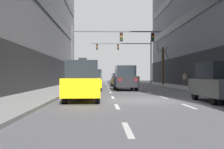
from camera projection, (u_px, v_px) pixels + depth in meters
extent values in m
plane|color=slate|center=(143.00, 100.00, 14.80)|extent=(120.00, 120.00, 0.00)
cube|color=gray|center=(26.00, 99.00, 14.59)|extent=(3.22, 80.00, 0.14)
cube|color=silver|center=(127.00, 129.00, 6.75)|extent=(0.16, 2.00, 0.01)
cube|color=silver|center=(117.00, 106.00, 11.75)|extent=(0.16, 2.00, 0.01)
cube|color=silver|center=(113.00, 97.00, 16.75)|extent=(0.16, 2.00, 0.01)
cube|color=silver|center=(110.00, 92.00, 21.75)|extent=(0.16, 2.00, 0.01)
cube|color=silver|center=(109.00, 89.00, 26.74)|extent=(0.16, 2.00, 0.01)
cube|color=silver|center=(108.00, 87.00, 31.74)|extent=(0.16, 2.00, 0.01)
cube|color=silver|center=(107.00, 86.00, 36.74)|extent=(0.16, 2.00, 0.01)
cube|color=silver|center=(107.00, 84.00, 41.73)|extent=(0.16, 2.00, 0.01)
cube|color=silver|center=(106.00, 83.00, 46.73)|extent=(0.16, 2.00, 0.01)
cube|color=silver|center=(189.00, 106.00, 11.86)|extent=(0.16, 2.00, 0.01)
cube|color=silver|center=(163.00, 97.00, 16.86)|extent=(0.16, 2.00, 0.01)
cube|color=silver|center=(149.00, 92.00, 21.85)|extent=(0.16, 2.00, 0.01)
cube|color=silver|center=(141.00, 89.00, 26.85)|extent=(0.16, 2.00, 0.01)
cube|color=silver|center=(135.00, 87.00, 31.85)|extent=(0.16, 2.00, 0.01)
cube|color=silver|center=(130.00, 86.00, 36.84)|extent=(0.16, 2.00, 0.01)
cube|color=silver|center=(127.00, 84.00, 41.84)|extent=(0.16, 2.00, 0.01)
cube|color=silver|center=(125.00, 83.00, 46.84)|extent=(0.16, 2.00, 0.01)
cylinder|color=black|center=(90.00, 83.00, 37.74)|extent=(0.23, 0.67, 0.67)
cylinder|color=black|center=(102.00, 83.00, 37.79)|extent=(0.23, 0.67, 0.67)
cylinder|color=black|center=(89.00, 83.00, 34.99)|extent=(0.23, 0.67, 0.67)
cylinder|color=black|center=(101.00, 83.00, 35.04)|extent=(0.23, 0.67, 0.67)
cube|color=#474C51|center=(95.00, 80.00, 36.39)|extent=(1.88, 4.49, 0.92)
cube|color=black|center=(95.00, 73.00, 36.40)|extent=(1.64, 2.65, 0.92)
cube|color=white|center=(91.00, 78.00, 38.57)|extent=(0.20, 0.08, 0.14)
cube|color=red|center=(90.00, 79.00, 34.17)|extent=(0.20, 0.08, 0.14)
cube|color=white|center=(100.00, 78.00, 38.62)|extent=(0.20, 0.08, 0.14)
cube|color=red|center=(100.00, 79.00, 34.21)|extent=(0.20, 0.08, 0.14)
cylinder|color=black|center=(115.00, 86.00, 26.29)|extent=(0.25, 0.70, 0.69)
cylinder|color=black|center=(132.00, 86.00, 26.39)|extent=(0.25, 0.70, 0.69)
cylinder|color=black|center=(117.00, 87.00, 23.45)|extent=(0.25, 0.70, 0.69)
cylinder|color=black|center=(136.00, 87.00, 23.56)|extent=(0.25, 0.70, 0.69)
cube|color=black|center=(125.00, 81.00, 24.92)|extent=(2.06, 4.68, 0.95)
cube|color=black|center=(125.00, 71.00, 24.93)|extent=(1.76, 2.78, 0.95)
cube|color=white|center=(116.00, 79.00, 27.16)|extent=(0.21, 0.09, 0.15)
cube|color=red|center=(120.00, 80.00, 22.61)|extent=(0.21, 0.09, 0.15)
cube|color=white|center=(129.00, 79.00, 27.24)|extent=(0.21, 0.09, 0.15)
cube|color=red|center=(136.00, 80.00, 22.70)|extent=(0.21, 0.09, 0.15)
cylinder|color=black|center=(111.00, 82.00, 43.37)|extent=(0.22, 0.63, 0.62)
cylinder|color=black|center=(121.00, 82.00, 43.44)|extent=(0.22, 0.63, 0.62)
cylinder|color=black|center=(112.00, 83.00, 40.82)|extent=(0.22, 0.63, 0.62)
cylinder|color=black|center=(122.00, 83.00, 40.89)|extent=(0.22, 0.63, 0.62)
cube|color=maroon|center=(117.00, 80.00, 42.13)|extent=(1.79, 4.18, 0.60)
cube|color=black|center=(117.00, 76.00, 41.94)|extent=(1.53, 1.81, 0.64)
cube|color=white|center=(112.00, 79.00, 44.14)|extent=(0.19, 0.08, 0.13)
cube|color=red|center=(113.00, 80.00, 40.06)|extent=(0.19, 0.08, 0.13)
cube|color=white|center=(120.00, 79.00, 44.19)|extent=(0.19, 0.08, 0.13)
cube|color=red|center=(122.00, 80.00, 40.12)|extent=(0.19, 0.08, 0.13)
cylinder|color=black|center=(87.00, 84.00, 32.10)|extent=(0.23, 0.67, 0.67)
cylinder|color=black|center=(101.00, 84.00, 32.15)|extent=(0.23, 0.67, 0.67)
cylinder|color=black|center=(85.00, 85.00, 29.38)|extent=(0.23, 0.67, 0.67)
cylinder|color=black|center=(100.00, 85.00, 29.43)|extent=(0.23, 0.67, 0.67)
cube|color=navy|center=(93.00, 82.00, 30.77)|extent=(1.88, 4.45, 0.65)
cube|color=black|center=(93.00, 76.00, 30.57)|extent=(1.62, 1.93, 0.69)
cube|color=white|center=(89.00, 80.00, 32.93)|extent=(0.20, 0.08, 0.14)
cube|color=red|center=(86.00, 81.00, 28.57)|extent=(0.20, 0.08, 0.14)
cube|color=white|center=(100.00, 80.00, 32.96)|extent=(0.20, 0.08, 0.14)
cube|color=red|center=(99.00, 81.00, 28.61)|extent=(0.20, 0.08, 0.14)
cylinder|color=black|center=(70.00, 93.00, 15.52)|extent=(0.23, 0.65, 0.65)
cylinder|color=black|center=(98.00, 93.00, 15.61)|extent=(0.23, 0.65, 0.65)
cylinder|color=black|center=(64.00, 97.00, 12.87)|extent=(0.23, 0.65, 0.65)
cylinder|color=black|center=(98.00, 97.00, 12.96)|extent=(0.23, 0.65, 0.65)
cube|color=yellow|center=(83.00, 87.00, 14.24)|extent=(1.90, 4.36, 0.88)
cube|color=black|center=(83.00, 70.00, 14.25)|extent=(1.63, 2.59, 0.88)
cube|color=white|center=(74.00, 83.00, 16.33)|extent=(0.20, 0.08, 0.14)
cube|color=red|center=(66.00, 85.00, 12.09)|extent=(0.20, 0.08, 0.14)
cube|color=white|center=(95.00, 83.00, 16.40)|extent=(0.20, 0.08, 0.14)
cube|color=red|center=(94.00, 85.00, 12.16)|extent=(0.20, 0.08, 0.14)
cube|color=black|center=(83.00, 60.00, 14.25)|extent=(0.44, 0.21, 0.18)
cylinder|color=black|center=(112.00, 83.00, 35.25)|extent=(0.23, 0.67, 0.66)
cylinder|color=black|center=(125.00, 83.00, 35.33)|extent=(0.23, 0.67, 0.66)
cylinder|color=black|center=(113.00, 84.00, 32.53)|extent=(0.23, 0.67, 0.66)
cylinder|color=black|center=(127.00, 84.00, 32.61)|extent=(0.23, 0.67, 0.66)
cube|color=yellow|center=(119.00, 81.00, 33.93)|extent=(1.92, 4.46, 0.64)
cube|color=black|center=(119.00, 76.00, 33.73)|extent=(1.64, 1.94, 0.68)
cube|color=white|center=(113.00, 80.00, 36.07)|extent=(0.20, 0.08, 0.14)
cube|color=red|center=(115.00, 81.00, 31.73)|extent=(0.20, 0.08, 0.14)
cube|color=white|center=(123.00, 80.00, 36.14)|extent=(0.20, 0.08, 0.14)
cube|color=red|center=(126.00, 81.00, 31.79)|extent=(0.20, 0.08, 0.14)
cube|color=black|center=(119.00, 72.00, 33.73)|extent=(0.45, 0.21, 0.18)
cylinder|color=black|center=(82.00, 86.00, 25.54)|extent=(0.24, 0.70, 0.70)
cylinder|color=black|center=(100.00, 86.00, 25.61)|extent=(0.24, 0.70, 0.70)
cylinder|color=black|center=(80.00, 88.00, 22.69)|extent=(0.24, 0.70, 0.70)
cylinder|color=black|center=(100.00, 87.00, 22.77)|extent=(0.24, 0.70, 0.70)
cube|color=yellow|center=(91.00, 83.00, 24.16)|extent=(1.99, 4.66, 0.68)
cube|color=black|center=(91.00, 75.00, 23.95)|extent=(1.71, 2.02, 0.72)
cube|color=white|center=(85.00, 81.00, 26.41)|extent=(0.21, 0.09, 0.15)
cube|color=red|center=(81.00, 82.00, 21.85)|extent=(0.21, 0.09, 0.15)
cube|color=white|center=(99.00, 81.00, 26.47)|extent=(0.21, 0.09, 0.15)
cube|color=red|center=(98.00, 82.00, 21.91)|extent=(0.21, 0.09, 0.15)
cube|color=black|center=(91.00, 70.00, 23.95)|extent=(0.47, 0.22, 0.19)
cylinder|color=black|center=(195.00, 94.00, 14.98)|extent=(0.21, 0.63, 0.63)
cylinder|color=black|center=(222.00, 94.00, 15.02)|extent=(0.21, 0.63, 0.63)
cylinder|color=black|center=(214.00, 98.00, 12.42)|extent=(0.21, 0.63, 0.63)
cube|color=#474C51|center=(218.00, 88.00, 13.72)|extent=(1.76, 4.18, 0.85)
cube|color=black|center=(218.00, 71.00, 13.73)|extent=(1.53, 2.47, 0.85)
cube|color=white|center=(193.00, 83.00, 15.75)|extent=(0.19, 0.08, 0.13)
cube|color=red|center=(224.00, 86.00, 11.66)|extent=(0.19, 0.08, 0.13)
cube|color=white|center=(214.00, 83.00, 15.78)|extent=(0.19, 0.08, 0.13)
cylinder|color=#4C4C51|center=(72.00, 56.00, 25.76)|extent=(0.18, 0.18, 6.07)
cylinder|color=#4C4C51|center=(117.00, 31.00, 25.91)|extent=(8.53, 0.12, 0.12)
cube|color=black|center=(121.00, 37.00, 25.92)|extent=(0.28, 0.24, 0.84)
sphere|color=#4B0704|center=(121.00, 34.00, 25.78)|extent=(0.17, 0.17, 0.17)
sphere|color=orange|center=(121.00, 37.00, 25.78)|extent=(0.17, 0.17, 0.17)
sphere|color=#073E10|center=(121.00, 39.00, 25.78)|extent=(0.17, 0.17, 0.17)
cube|color=black|center=(152.00, 37.00, 26.02)|extent=(0.28, 0.24, 0.84)
sphere|color=#4B0704|center=(153.00, 34.00, 25.89)|extent=(0.17, 0.17, 0.17)
sphere|color=orange|center=(153.00, 37.00, 25.89)|extent=(0.17, 0.17, 0.17)
sphere|color=#073E10|center=(153.00, 40.00, 25.88)|extent=(0.17, 0.17, 0.17)
cylinder|color=#4C4C51|center=(151.00, 62.00, 41.00)|extent=(0.18, 0.18, 6.51)
cylinder|color=#4C4C51|center=(121.00, 44.00, 40.86)|extent=(9.06, 0.12, 0.12)
cube|color=black|center=(118.00, 47.00, 40.84)|extent=(0.28, 0.24, 0.84)
sphere|color=#4B0704|center=(118.00, 45.00, 40.70)|extent=(0.17, 0.17, 0.17)
sphere|color=orange|center=(118.00, 47.00, 40.70)|extent=(0.17, 0.17, 0.17)
sphere|color=#073E10|center=(118.00, 49.00, 40.70)|extent=(0.17, 0.17, 0.17)
cube|color=black|center=(97.00, 47.00, 40.74)|extent=(0.28, 0.24, 0.84)
sphere|color=#4B0704|center=(97.00, 45.00, 40.60)|extent=(0.17, 0.17, 0.17)
sphere|color=orange|center=(97.00, 47.00, 40.60)|extent=(0.17, 0.17, 0.17)
sphere|color=#073E10|center=(97.00, 49.00, 40.59)|extent=(0.17, 0.17, 0.17)
cylinder|color=#4C3823|center=(163.00, 66.00, 36.91)|extent=(0.31, 0.31, 5.07)
cylinder|color=#42301E|center=(166.00, 49.00, 37.22)|extent=(0.66, 0.99, 0.81)
cylinder|color=#42301E|center=(161.00, 51.00, 36.28)|extent=(1.32, 0.88, 0.86)
cylinder|color=#42301E|center=(158.00, 48.00, 36.92)|extent=(0.12, 1.43, 1.76)
cylinder|color=#42301E|center=(167.00, 55.00, 36.54)|extent=(0.86, 0.97, 1.25)
cylinder|color=brown|center=(184.00, 83.00, 31.84)|extent=(0.13, 0.13, 0.77)
cylinder|color=brown|center=(185.00, 83.00, 31.73)|extent=(0.13, 0.13, 0.77)
cube|color=gray|center=(185.00, 77.00, 31.79)|extent=(0.38, 0.38, 0.55)
sphere|color=#9E704C|center=(185.00, 74.00, 31.79)|extent=(0.20, 0.20, 0.20)
cylinder|color=gray|center=(183.00, 77.00, 31.93)|extent=(0.09, 0.09, 0.49)
cylinder|color=gray|center=(186.00, 77.00, 31.64)|extent=(0.09, 0.09, 0.49)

